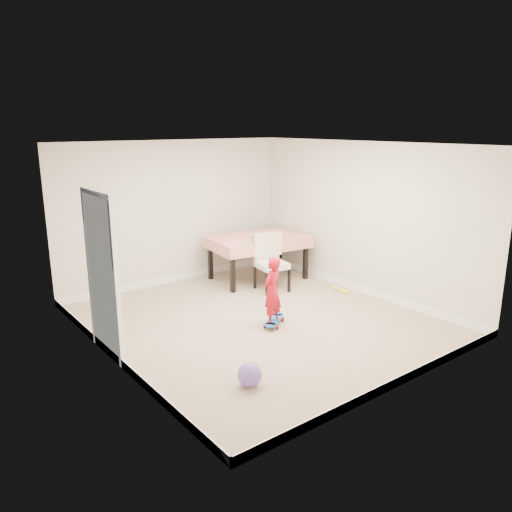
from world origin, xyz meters
TOP-DOWN VIEW (x-y plane):
  - ground at (0.00, 0.00)m, footprint 5.00×5.00m
  - ceiling at (0.00, 0.00)m, footprint 4.50×5.00m
  - wall_back at (0.00, 2.48)m, footprint 4.50×0.04m
  - wall_front at (0.00, -2.48)m, footprint 4.50×0.04m
  - wall_left at (-2.23, 0.00)m, footprint 0.04×5.00m
  - wall_right at (2.23, 0.00)m, footprint 0.04×5.00m
  - door at (-2.22, 0.30)m, footprint 0.11×0.94m
  - baseboard_back at (0.00, 2.49)m, footprint 4.50×0.02m
  - baseboard_front at (0.00, -2.49)m, footprint 4.50×0.02m
  - baseboard_left at (-2.24, 0.00)m, footprint 0.02×5.00m
  - baseboard_right at (2.24, 0.00)m, footprint 0.02×5.00m
  - dining_table at (1.28, 1.67)m, footprint 1.88×1.31m
  - dining_chair at (1.06, 0.99)m, footprint 0.64×0.71m
  - skateboard at (0.08, -0.26)m, footprint 0.61×0.52m
  - child at (0.01, -0.30)m, footprint 0.43×0.36m
  - balloon at (-1.27, -1.46)m, footprint 0.28×0.28m
  - foam_toy at (1.97, 0.17)m, footprint 0.11×0.40m

SIDE VIEW (x-z plane):
  - ground at x=0.00m, z-range 0.00..0.00m
  - foam_toy at x=1.97m, z-range 0.00..0.06m
  - skateboard at x=0.08m, z-range 0.00..0.09m
  - baseboard_back at x=0.00m, z-range 0.00..0.12m
  - baseboard_front at x=0.00m, z-range 0.00..0.12m
  - baseboard_left at x=-2.24m, z-range 0.00..0.12m
  - baseboard_right at x=2.24m, z-range 0.00..0.12m
  - balloon at x=-1.27m, z-range 0.00..0.28m
  - dining_table at x=1.28m, z-range 0.00..0.83m
  - dining_chair at x=1.06m, z-range 0.00..1.00m
  - child at x=0.01m, z-range 0.00..1.02m
  - door at x=-2.22m, z-range -0.03..2.08m
  - wall_back at x=0.00m, z-range 0.00..2.60m
  - wall_front at x=0.00m, z-range 0.00..2.60m
  - wall_left at x=-2.23m, z-range 0.00..2.60m
  - wall_right at x=2.23m, z-range 0.00..2.60m
  - ceiling at x=0.00m, z-range 2.56..2.60m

